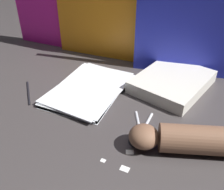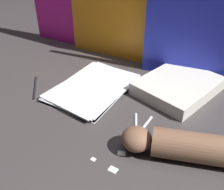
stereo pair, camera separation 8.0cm
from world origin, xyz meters
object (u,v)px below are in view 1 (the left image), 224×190
Objects in this scene: paper_stack at (89,89)px; hand_forearm at (196,140)px; book_closed at (172,82)px; scissors at (141,134)px.

paper_stack is 0.41m from hand_forearm.
book_closed is 0.29m from scissors.
paper_stack is 0.98× the size of hand_forearm.
hand_forearm reaches higher than book_closed.
book_closed reaches higher than paper_stack.
hand_forearm is at bearing 2.50° from scissors.
paper_stack is at bearing 150.42° from scissors.
paper_stack is 0.28m from scissors.
paper_stack reaches higher than scissors.
paper_stack is 2.01× the size of scissors.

